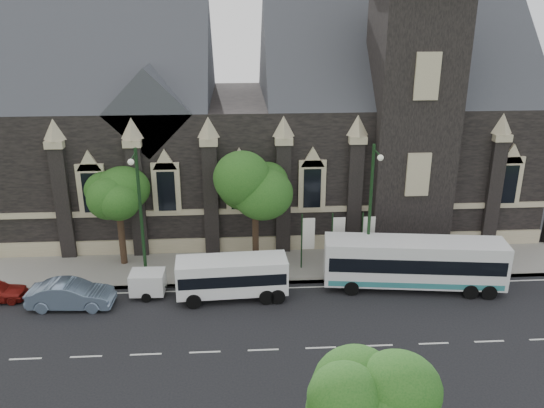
{
  "coord_description": "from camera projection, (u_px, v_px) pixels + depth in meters",
  "views": [
    {
      "loc": [
        1.91,
        -24.19,
        16.87
      ],
      "look_at": [
        3.84,
        6.0,
        5.83
      ],
      "focal_mm": 36.49,
      "sensor_mm": 36.0,
      "label": 1
    }
  ],
  "objects": [
    {
      "name": "ground",
      "position": [
        205.0,
        352.0,
        28.34
      ],
      "size": [
        160.0,
        160.0,
        0.0
      ],
      "primitive_type": "plane",
      "color": "black",
      "rests_on": "ground"
    },
    {
      "name": "sidewalk",
      "position": [
        212.0,
        268.0,
        37.22
      ],
      "size": [
        80.0,
        5.0,
        0.15
      ],
      "primitive_type": "cube",
      "color": "gray",
      "rests_on": "ground"
    },
    {
      "name": "museum",
      "position": [
        278.0,
        120.0,
        43.46
      ],
      "size": [
        40.0,
        17.7,
        29.9
      ],
      "color": "black",
      "rests_on": "ground"
    },
    {
      "name": "tree_park_east",
      "position": [
        371.0,
        394.0,
        18.39
      ],
      "size": [
        3.4,
        3.4,
        6.28
      ],
      "color": "black",
      "rests_on": "ground"
    },
    {
      "name": "tree_walk_right",
      "position": [
        258.0,
        180.0,
        36.58
      ],
      "size": [
        4.08,
        4.08,
        7.8
      ],
      "color": "black",
      "rests_on": "ground"
    },
    {
      "name": "tree_walk_left",
      "position": [
        120.0,
        184.0,
        36.06
      ],
      "size": [
        3.91,
        3.91,
        7.64
      ],
      "color": "black",
      "rests_on": "ground"
    },
    {
      "name": "street_lamp_near",
      "position": [
        371.0,
        207.0,
        33.84
      ],
      "size": [
        0.36,
        1.88,
        9.0
      ],
      "color": "#163217",
      "rests_on": "ground"
    },
    {
      "name": "street_lamp_mid",
      "position": [
        140.0,
        212.0,
        33.0
      ],
      "size": [
        0.36,
        1.88,
        9.0
      ],
      "color": "#163217",
      "rests_on": "ground"
    },
    {
      "name": "banner_flag_left",
      "position": [
        306.0,
        237.0,
        36.34
      ],
      "size": [
        0.9,
        0.1,
        4.0
      ],
      "color": "#163217",
      "rests_on": "ground"
    },
    {
      "name": "banner_flag_center",
      "position": [
        336.0,
        236.0,
        36.46
      ],
      "size": [
        0.9,
        0.1,
        4.0
      ],
      "color": "#163217",
      "rests_on": "ground"
    },
    {
      "name": "banner_flag_right",
      "position": [
        366.0,
        235.0,
        36.58
      ],
      "size": [
        0.9,
        0.1,
        4.0
      ],
      "color": "#163217",
      "rests_on": "ground"
    },
    {
      "name": "tour_coach",
      "position": [
        414.0,
        263.0,
        34.16
      ],
      "size": [
        11.2,
        3.71,
        3.21
      ],
      "rotation": [
        0.0,
        0.0,
        -0.13
      ],
      "color": "silver",
      "rests_on": "ground"
    },
    {
      "name": "shuttle_bus",
      "position": [
        232.0,
        275.0,
        33.13
      ],
      "size": [
        6.7,
        2.64,
        2.55
      ],
      "rotation": [
        0.0,
        0.0,
        0.05
      ],
      "color": "white",
      "rests_on": "ground"
    },
    {
      "name": "box_trailer",
      "position": [
        148.0,
        282.0,
        33.53
      ],
      "size": [
        2.98,
        1.75,
        1.58
      ],
      "rotation": [
        0.0,
        0.0,
        -0.03
      ],
      "color": "silver",
      "rests_on": "ground"
    },
    {
      "name": "sedan",
      "position": [
        71.0,
        295.0,
        32.29
      ],
      "size": [
        5.02,
        1.97,
        1.63
      ],
      "primitive_type": "imported",
      "rotation": [
        0.0,
        0.0,
        1.52
      ],
      "color": "slate",
      "rests_on": "ground"
    }
  ]
}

